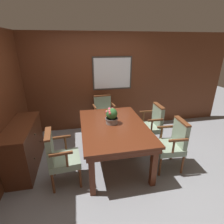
% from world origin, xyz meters
% --- Properties ---
extents(ground_plane, '(14.00, 14.00, 0.00)m').
position_xyz_m(ground_plane, '(0.00, 0.00, 0.00)').
color(ground_plane, gray).
extents(wall_back, '(7.20, 0.08, 2.45)m').
position_xyz_m(wall_back, '(0.00, 1.80, 1.23)').
color(wall_back, '#5B2D19').
rests_on(wall_back, ground_plane).
extents(dining_table, '(1.19, 1.75, 0.78)m').
position_xyz_m(dining_table, '(0.11, 0.23, 0.68)').
color(dining_table, '#562614').
rests_on(dining_table, ground_plane).
extents(chair_head_far, '(0.56, 0.52, 0.95)m').
position_xyz_m(chair_head_far, '(0.12, 1.51, 0.53)').
color(chair_head_far, brown).
rests_on(chair_head_far, ground_plane).
extents(chair_left_near, '(0.52, 0.55, 0.95)m').
position_xyz_m(chair_left_near, '(-0.85, -0.19, 0.53)').
color(chair_left_near, brown).
rests_on(chair_left_near, ground_plane).
extents(chair_right_far, '(0.49, 0.53, 0.95)m').
position_xyz_m(chair_right_far, '(1.07, 0.64, 0.53)').
color(chair_right_far, brown).
rests_on(chair_right_far, ground_plane).
extents(chair_right_near, '(0.51, 0.54, 0.95)m').
position_xyz_m(chair_right_near, '(1.11, -0.18, 0.53)').
color(chair_right_near, brown).
rests_on(chair_right_near, ground_plane).
extents(potted_plant, '(0.24, 0.24, 0.31)m').
position_xyz_m(potted_plant, '(0.09, 0.31, 0.93)').
color(potted_plant, gray).
rests_on(potted_plant, dining_table).
extents(sideboard_cabinet, '(0.45, 1.29, 0.86)m').
position_xyz_m(sideboard_cabinet, '(-1.53, 0.38, 0.43)').
color(sideboard_cabinet, '#512816').
rests_on(sideboard_cabinet, ground_plane).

